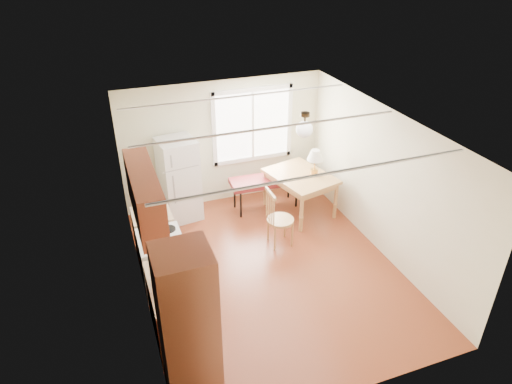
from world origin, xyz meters
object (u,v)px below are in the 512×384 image
refrigerator (179,180)px  bench (266,182)px  dining_table (300,180)px  chair (275,215)px

refrigerator → bench: bearing=-16.1°
bench → dining_table: dining_table is taller
bench → dining_table: (0.57, -0.38, 0.13)m
refrigerator → chair: size_ratio=1.49×
refrigerator → dining_table: refrigerator is taller
refrigerator → dining_table: bearing=-23.4°
dining_table → refrigerator: bearing=150.7°
dining_table → bench: bearing=132.5°
bench → chair: size_ratio=1.32×
bench → chair: (-0.32, -1.26, 0.04)m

